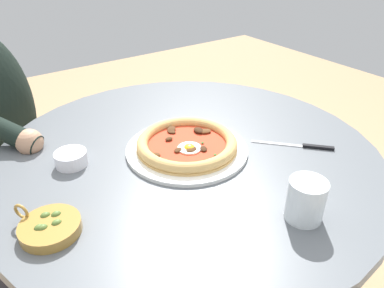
# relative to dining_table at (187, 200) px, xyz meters

# --- Properties ---
(dining_table) EXTENTS (0.99, 0.99, 0.75)m
(dining_table) POSITION_rel_dining_table_xyz_m (0.00, 0.00, 0.00)
(dining_table) COLOR #565B60
(dining_table) RESTS_ON ground
(pizza_on_plate) EXTENTS (0.31, 0.31, 0.04)m
(pizza_on_plate) POSITION_rel_dining_table_xyz_m (0.00, 0.00, 0.18)
(pizza_on_plate) COLOR white
(pizza_on_plate) RESTS_ON dining_table
(water_glass) EXTENTS (0.07, 0.07, 0.09)m
(water_glass) POSITION_rel_dining_table_xyz_m (0.05, -0.34, 0.20)
(water_glass) COLOR silver
(water_glass) RESTS_ON dining_table
(steak_knife) EXTENTS (0.15, 0.16, 0.01)m
(steak_knife) POSITION_rel_dining_table_xyz_m (0.26, -0.16, 0.17)
(steak_knife) COLOR silver
(steak_knife) RESTS_ON dining_table
(ramekin_capers) EXTENTS (0.08, 0.08, 0.03)m
(ramekin_capers) POSITION_rel_dining_table_xyz_m (-0.27, 0.11, 0.18)
(ramekin_capers) COLOR white
(ramekin_capers) RESTS_ON dining_table
(olive_pan) EXTENTS (0.12, 0.13, 0.05)m
(olive_pan) POSITION_rel_dining_table_xyz_m (-0.38, -0.09, 0.18)
(olive_pan) COLOR olive
(olive_pan) RESTS_ON dining_table
(diner_person) EXTENTS (0.44, 0.58, 1.19)m
(diner_person) POSITION_rel_dining_table_xyz_m (-0.39, 0.57, -0.06)
(diner_person) COLOR #282833
(diner_person) RESTS_ON ground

